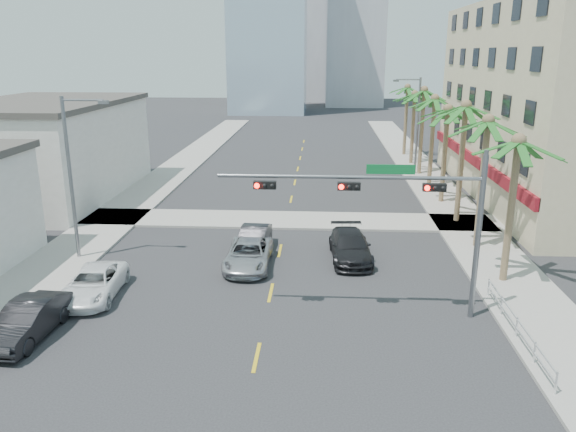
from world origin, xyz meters
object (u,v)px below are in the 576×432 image
object	(u,v)px
traffic_signal_mast	(403,205)
car_parked_mid	(28,321)
car_lane_center	(248,255)
car_lane_right	(350,246)
car_lane_left	(254,240)
car_parked_far	(94,284)

from	to	relation	value
traffic_signal_mast	car_parked_mid	xyz separation A→B (m)	(-15.18, -2.98, -4.30)
car_parked_mid	car_lane_center	distance (m)	11.51
traffic_signal_mast	car_lane_center	size ratio (longest dim) A/B	2.19
car_parked_mid	car_lane_center	world-z (taller)	car_parked_mid
car_lane_center	car_lane_right	xyz separation A→B (m)	(5.53, 1.48, 0.06)
car_lane_left	car_parked_mid	bearing A→B (deg)	-123.16
traffic_signal_mast	car_lane_left	world-z (taller)	traffic_signal_mast
car_parked_mid	car_lane_right	distance (m)	16.66
car_parked_mid	car_parked_far	distance (m)	4.20
car_parked_far	car_lane_center	bearing A→B (deg)	28.78
traffic_signal_mast	car_lane_center	distance (m)	10.05
car_lane_center	car_lane_right	size ratio (longest dim) A/B	0.96
traffic_signal_mast	car_parked_far	xyz separation A→B (m)	(-14.09, 1.07, -4.38)
car_parked_far	car_lane_left	bearing A→B (deg)	41.17
car_parked_mid	car_lane_right	bearing A→B (deg)	39.40
car_parked_far	car_lane_left	world-z (taller)	car_lane_left
car_parked_mid	car_parked_far	bearing A→B (deg)	78.02
car_lane_center	car_lane_right	distance (m)	5.73
traffic_signal_mast	car_lane_center	world-z (taller)	traffic_signal_mast
car_parked_far	car_lane_center	xyz separation A→B (m)	(6.81, 4.32, 0.02)
car_parked_mid	traffic_signal_mast	bearing A→B (deg)	14.25
traffic_signal_mast	car_lane_center	xyz separation A→B (m)	(-7.28, 5.39, -4.36)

